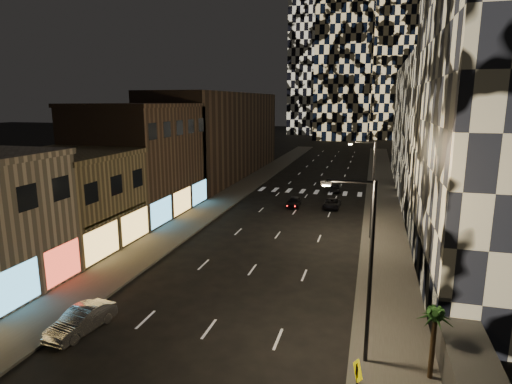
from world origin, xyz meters
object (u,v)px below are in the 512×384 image
Objects in this scene: car_dark_midlane at (294,202)px; palm_tree at (435,320)px; ped_sign at (357,381)px; car_silver_parked at (81,320)px; streetlight_near at (366,260)px; car_dark_rightlane at (332,204)px; car_dark_oncoming at (335,187)px; streetlight_far at (370,183)px.

car_dark_midlane is 1.05× the size of palm_tree.
car_dark_midlane is at bearing 84.46° from ped_sign.
palm_tree is at bearing 9.69° from car_silver_parked.
palm_tree is at bearing -72.10° from car_dark_midlane.
streetlight_near is at bearing 12.19° from car_silver_parked.
car_dark_oncoming is at bearing 93.11° from car_dark_rightlane.
car_dark_midlane is at bearing 106.22° from streetlight_near.
car_silver_parked is 1.03× the size of car_dark_rightlane.
palm_tree is (3.15, -20.56, -2.33)m from streetlight_far.
car_silver_parked is at bearing -178.12° from palm_tree.
streetlight_far is at bearing 98.70° from palm_tree.
car_dark_midlane is at bearing 111.16° from palm_tree.
ped_sign reaches higher than car_silver_parked.
streetlight_far is 2.23× the size of car_dark_oncoming.
car_silver_parked is 33.85m from car_dark_rightlane.
car_dark_rightlane is (10.72, 32.10, -0.13)m from car_silver_parked.
car_dark_rightlane is at bearing 87.22° from car_dark_oncoming.
car_dark_oncoming is 46.24m from ped_sign.
palm_tree is (8.00, -41.78, 2.44)m from car_dark_oncoming.
streetlight_near reaches higher than car_dark_midlane.
car_dark_midlane is (6.22, 31.59, -0.07)m from car_silver_parked.
ped_sign is at bearing -82.80° from car_dark_rightlane.
streetlight_far is 26.39m from car_silver_parked.
streetlight_near is 2.14× the size of car_silver_parked.
car_dark_rightlane is 32.48m from palm_tree.
streetlight_far is at bearing 90.00° from streetlight_near.
car_dark_midlane is (-8.85, 10.44, -4.73)m from streetlight_far.
streetlight_far is 22.29m from car_dark_oncoming.
ped_sign is at bearing -5.58° from car_silver_parked.
car_silver_parked is 43.60m from car_dark_oncoming.
car_silver_parked is at bearing -108.15° from car_dark_rightlane.
streetlight_near is 31.61m from car_dark_rightlane.
streetlight_near is 32.05m from car_dark_midlane.
car_dark_oncoming is at bearing 84.25° from car_silver_parked.
palm_tree reaches higher than car_dark_midlane.
ped_sign is at bearing -90.68° from streetlight_near.
palm_tree reaches higher than car_silver_parked.
streetlight_near reaches higher than car_dark_oncoming.
streetlight_near is 5.66m from ped_sign.
ped_sign reaches higher than car_dark_rightlane.
car_silver_parked is 15.52m from ped_sign.
streetlight_far is at bearing 62.33° from car_silver_parked.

